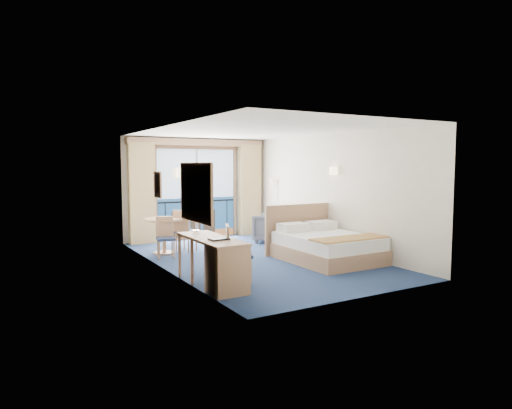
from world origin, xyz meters
name	(u,v)px	position (x,y,z in m)	size (l,w,h in m)	color
floor	(256,259)	(0.00, 0.00, 0.00)	(6.50, 6.50, 0.00)	navy
room_walls	(256,175)	(0.00, 0.00, 1.78)	(4.04, 6.54, 2.72)	beige
balcony_door	(197,196)	(-0.01, 3.22, 1.14)	(2.36, 0.03, 2.52)	navy
curtain_left	(142,193)	(-1.55, 3.07, 1.28)	(0.65, 0.22, 2.55)	tan
curtain_right	(249,190)	(1.55, 3.07, 1.28)	(0.65, 0.22, 2.55)	tan
pelmet	(198,143)	(0.00, 3.10, 2.58)	(3.80, 0.25, 0.18)	#A87A5B
mirror	(196,192)	(-1.97, -1.50, 1.55)	(0.05, 1.25, 0.95)	#A87A5B
wall_print	(158,185)	(-1.97, 0.45, 1.60)	(0.04, 0.42, 0.52)	#A87A5B
sconce_left	(178,173)	(-1.94, -0.60, 1.85)	(0.18, 0.18, 0.18)	beige
sconce_right	(333,171)	(1.94, -0.15, 1.85)	(0.18, 0.18, 0.18)	beige
bed	(325,246)	(1.18, -0.85, 0.31)	(1.76, 2.09, 1.10)	#A87A5B
nightstand	(307,237)	(1.79, 0.62, 0.25)	(0.38, 0.36, 0.50)	#A27856
phone	(308,225)	(1.79, 0.60, 0.54)	(0.19, 0.15, 0.08)	white
armchair	(271,228)	(1.38, 1.63, 0.37)	(0.78, 0.80, 0.73)	#434751
floor_lamp	(273,194)	(1.88, 2.33, 1.19)	(0.22, 0.22, 1.57)	silver
desk	(224,264)	(-1.70, -1.93, 0.44)	(0.58, 1.70, 0.79)	#A87A5B
desk_chair	(234,250)	(-1.31, -1.54, 0.56)	(0.57, 0.56, 0.99)	#1F2A4A
folder	(219,239)	(-1.68, -1.73, 0.81)	(0.30, 0.22, 0.03)	black
desk_lamp	(196,212)	(-1.70, -0.82, 1.16)	(0.13, 0.13, 0.48)	silver
round_table	(164,227)	(-1.50, 1.55, 0.60)	(0.88, 0.88, 0.80)	#A87A5B
table_chair_a	(184,228)	(-1.02, 1.54, 0.54)	(0.58, 0.58, 0.96)	#1F2A4A
table_chair_b	(165,235)	(-1.63, 1.07, 0.50)	(0.45, 0.46, 0.88)	#1F2A4A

